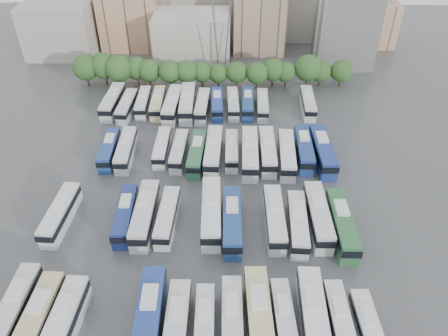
{
  "coord_description": "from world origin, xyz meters",
  "views": [
    {
      "loc": [
        4.78,
        -54.66,
        47.83
      ],
      "look_at": [
        3.54,
        5.13,
        3.0
      ],
      "focal_mm": 35.0,
      "sensor_mm": 36.0,
      "label": 1
    }
  ],
  "objects_px": {
    "apartment_tower": "(348,13)",
    "bus_r3_s4": "(173,104)",
    "bus_r2_s2": "(126,150)",
    "bus_r3_s13": "(308,103)",
    "bus_r1_s12": "(318,216)",
    "bus_r3_s5": "(187,103)",
    "bus_r2_s4": "(162,147)",
    "bus_r2_s11": "(287,154)",
    "bus_r1_s3": "(125,215)",
    "bus_r0_s11": "(313,318)",
    "bus_r3_s0": "(113,101)",
    "bus_r0_s10": "(284,321)",
    "bus_r1_s10": "(275,218)",
    "bus_r2_s5": "(179,150)",
    "bus_r3_s10": "(262,105)",
    "bus_r0_s13": "(369,334)",
    "bus_r2_s10": "(267,151)",
    "bus_r0_s7": "(205,327)",
    "bus_r3_s3": "(158,103)",
    "bus_r1_s11": "(298,223)",
    "bus_r2_s12": "(304,149)",
    "bus_r1_s7": "(211,212)",
    "bus_r0_s1": "(37,322)",
    "bus_r2_s8": "(232,150)",
    "bus_r3_s1": "(127,106)",
    "bus_r0_s6": "(177,329)",
    "bus_r3_s7": "(217,104)",
    "bus_r1_s4": "(145,214)",
    "bus_r1_s5": "(167,217)",
    "bus_r3_s9": "(248,103)",
    "bus_r0_s2": "(62,328)",
    "bus_r0_s12": "(340,323)",
    "bus_r0_s0": "(15,309)",
    "bus_r2_s13": "(323,151)",
    "bus_r1_s0": "(60,214)",
    "bus_r0_s8": "(232,322)",
    "bus_r0_s5": "(149,319)",
    "bus_r0_s9": "(259,318)",
    "bus_r3_s8": "(233,103)",
    "bus_r1_s13": "(342,224)",
    "bus_r2_s9": "(250,153)",
    "bus_r3_s2": "(143,102)",
    "bus_r3_s6": "(202,106)"
  },
  "relations": [
    {
      "from": "bus_r1_s3",
      "to": "bus_r1_s12",
      "type": "distance_m",
      "value": 29.6
    },
    {
      "from": "bus_r2_s11",
      "to": "bus_r0_s10",
      "type": "bearing_deg",
      "value": -93.36
    },
    {
      "from": "bus_r1_s12",
      "to": "bus_r2_s12",
      "type": "height_order",
      "value": "bus_r1_s12"
    },
    {
      "from": "bus_r2_s4",
      "to": "bus_r2_s11",
      "type": "height_order",
      "value": "bus_r2_s11"
    },
    {
      "from": "bus_r2_s13",
      "to": "bus_r3_s2",
      "type": "height_order",
      "value": "bus_r2_s13"
    },
    {
      "from": "bus_r0_s11",
      "to": "bus_r3_s0",
      "type": "xyz_separation_m",
      "value": [
        -36.43,
        53.99,
        -0.1
      ]
    },
    {
      "from": "bus_r3_s10",
      "to": "bus_r1_s11",
      "type": "bearing_deg",
      "value": -83.21
    },
    {
      "from": "bus_r0_s7",
      "to": "bus_r3_s3",
      "type": "bearing_deg",
      "value": 102.18
    },
    {
      "from": "bus_r2_s10",
      "to": "bus_r3_s7",
      "type": "bearing_deg",
      "value": 118.3
    },
    {
      "from": "bus_r1_s0",
      "to": "bus_r3_s1",
      "type": "relative_size",
      "value": 1.05
    },
    {
      "from": "bus_r1_s5",
      "to": "bus_r3_s9",
      "type": "bearing_deg",
      "value": 72.25
    },
    {
      "from": "bus_r3_s1",
      "to": "bus_r3_s13",
      "type": "height_order",
      "value": "bus_r3_s13"
    },
    {
      "from": "bus_r1_s4",
      "to": "bus_r2_s2",
      "type": "height_order",
      "value": "bus_r1_s4"
    },
    {
      "from": "bus_r1_s5",
      "to": "bus_r0_s2",
      "type": "bearing_deg",
      "value": -115.12
    },
    {
      "from": "bus_r1_s4",
      "to": "bus_r3_s3",
      "type": "height_order",
      "value": "bus_r1_s4"
    },
    {
      "from": "bus_r2_s5",
      "to": "bus_r0_s1",
      "type": "bearing_deg",
      "value": -107.68
    },
    {
      "from": "bus_r1_s12",
      "to": "bus_r3_s10",
      "type": "xyz_separation_m",
      "value": [
        -6.71,
        35.56,
        -0.33
      ]
    },
    {
      "from": "bus_r2_s12",
      "to": "bus_r1_s7",
      "type": "bearing_deg",
      "value": -131.39
    },
    {
      "from": "bus_r1_s12",
      "to": "bus_r1_s13",
      "type": "bearing_deg",
      "value": -29.49
    },
    {
      "from": "bus_r0_s8",
      "to": "bus_r1_s10",
      "type": "relative_size",
      "value": 0.95
    },
    {
      "from": "bus_r0_s2",
      "to": "bus_r0_s12",
      "type": "bearing_deg",
      "value": 5.33
    },
    {
      "from": "bus_r2_s10",
      "to": "bus_r3_s0",
      "type": "height_order",
      "value": "bus_r2_s10"
    },
    {
      "from": "bus_r2_s8",
      "to": "bus_r3_s1",
      "type": "bearing_deg",
      "value": 144.04
    },
    {
      "from": "bus_r1_s13",
      "to": "bus_r2_s9",
      "type": "relative_size",
      "value": 0.97
    },
    {
      "from": "bus_r0_s10",
      "to": "bus_r1_s0",
      "type": "height_order",
      "value": "bus_r1_s0"
    },
    {
      "from": "bus_r2_s8",
      "to": "bus_r2_s12",
      "type": "relative_size",
      "value": 0.85
    },
    {
      "from": "bus_r0_s13",
      "to": "bus_r2_s10",
      "type": "xyz_separation_m",
      "value": [
        -9.75,
        37.11,
        0.29
      ]
    },
    {
      "from": "bus_r1_s12",
      "to": "bus_r2_s4",
      "type": "distance_m",
      "value": 32.41
    },
    {
      "from": "bus_r1_s12",
      "to": "bus_r3_s5",
      "type": "relative_size",
      "value": 0.96
    },
    {
      "from": "bus_r0_s9",
      "to": "bus_r3_s8",
      "type": "bearing_deg",
      "value": 90.95
    },
    {
      "from": "bus_r2_s10",
      "to": "bus_r3_s13",
      "type": "height_order",
      "value": "bus_r2_s10"
    },
    {
      "from": "bus_r2_s2",
      "to": "bus_r3_s4",
      "type": "xyz_separation_m",
      "value": [
        6.75,
        17.24,
        0.19
      ]
    },
    {
      "from": "bus_r0_s6",
      "to": "bus_r2_s2",
      "type": "distance_m",
      "value": 39.5
    },
    {
      "from": "apartment_tower",
      "to": "bus_r3_s4",
      "type": "bearing_deg",
      "value": -145.74
    },
    {
      "from": "bus_r1_s5",
      "to": "bus_r3_s3",
      "type": "height_order",
      "value": "bus_r3_s3"
    },
    {
      "from": "bus_r0_s10",
      "to": "bus_r1_s10",
      "type": "bearing_deg",
      "value": 86.92
    },
    {
      "from": "bus_r0_s0",
      "to": "bus_r2_s13",
      "type": "height_order",
      "value": "bus_r2_s13"
    },
    {
      "from": "apartment_tower",
      "to": "bus_r1_s4",
      "type": "bearing_deg",
      "value": -123.68
    },
    {
      "from": "bus_r2_s2",
      "to": "bus_r3_s6",
      "type": "distance_m",
      "value": 21.69
    },
    {
      "from": "bus_r0_s5",
      "to": "bus_r1_s12",
      "type": "height_order",
      "value": "bus_r0_s5"
    },
    {
      "from": "bus_r0_s6",
      "to": "bus_r1_s10",
      "type": "height_order",
      "value": "bus_r1_s10"
    },
    {
      "from": "bus_r0_s1",
      "to": "bus_r0_s11",
      "type": "xyz_separation_m",
      "value": [
        32.98,
        1.17,
        0.07
      ]
    },
    {
      "from": "bus_r1_s7",
      "to": "bus_r1_s12",
      "type": "height_order",
      "value": "bus_r1_s7"
    },
    {
      "from": "bus_r2_s2",
      "to": "bus_r3_s13",
      "type": "bearing_deg",
      "value": 25.6
    },
    {
      "from": "bus_r2_s5",
      "to": "bus_r3_s10",
      "type": "height_order",
      "value": "bus_r2_s5"
    },
    {
      "from": "bus_r0_s11",
      "to": "bus_r2_s10",
      "type": "bearing_deg",
      "value": 96.75
    },
    {
      "from": "bus_r1_s3",
      "to": "bus_r1_s12",
      "type": "relative_size",
      "value": 0.9
    },
    {
      "from": "bus_r3_s4",
      "to": "bus_r1_s12",
      "type": "bearing_deg",
      "value": -50.45
    },
    {
      "from": "bus_r2_s9",
      "to": "bus_r3_s2",
      "type": "distance_m",
      "value": 30.2
    },
    {
      "from": "bus_r2_s11",
      "to": "bus_r3_s3",
      "type": "xyz_separation_m",
      "value": [
        -26.47,
        19.46,
        -0.18
      ]
    }
  ]
}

